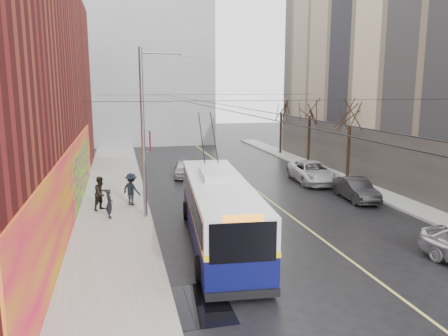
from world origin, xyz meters
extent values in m
plane|color=black|center=(0.00, 0.00, 0.00)|extent=(140.00, 140.00, 0.00)
cube|color=gray|center=(-8.00, 12.00, 0.07)|extent=(4.00, 60.00, 0.15)
cube|color=gray|center=(9.00, 12.00, 0.07)|extent=(2.00, 60.00, 0.15)
cube|color=#BFB74C|center=(1.50, 14.00, 0.00)|extent=(0.12, 50.00, 0.01)
cube|color=#E3AE05|center=(-9.96, 10.00, 2.00)|extent=(0.08, 28.00, 4.00)
cube|color=#9E055C|center=(-9.92, 16.00, 1.60)|extent=(0.06, 12.00, 3.20)
cube|color=#4C4742|center=(9.97, 14.00, 2.00)|extent=(0.06, 36.00, 4.00)
cube|color=gray|center=(-6.00, 45.00, 9.00)|extent=(20.00, 12.00, 18.00)
cylinder|color=slate|center=(-6.30, 10.00, 4.50)|extent=(0.20, 0.20, 9.00)
cube|color=#5B0D1B|center=(-5.95, 10.00, 4.20)|extent=(0.04, 0.60, 1.10)
cylinder|color=slate|center=(-5.10, 10.00, 8.70)|extent=(2.40, 0.10, 0.10)
cube|color=slate|center=(-4.00, 10.00, 8.60)|extent=(0.50, 0.22, 0.12)
cylinder|color=black|center=(-3.80, 15.00, 6.20)|extent=(0.02, 60.00, 0.02)
cylinder|color=black|center=(-2.80, 15.00, 6.20)|extent=(0.02, 60.00, 0.02)
cylinder|color=black|center=(0.00, 6.00, 6.40)|extent=(18.00, 0.02, 0.02)
cylinder|color=black|center=(0.00, 22.00, 6.40)|extent=(18.00, 0.02, 0.02)
cylinder|color=black|center=(9.00, 16.00, 2.10)|extent=(0.24, 0.24, 4.20)
cylinder|color=black|center=(9.00, 23.00, 2.24)|extent=(0.24, 0.24, 4.48)
cylinder|color=black|center=(9.00, 30.00, 2.18)|extent=(0.24, 0.24, 4.37)
cube|color=black|center=(-5.30, 0.07, 0.00)|extent=(2.17, 3.04, 0.01)
ellipsoid|color=slate|center=(-3.33, 8.72, 6.45)|extent=(0.44, 0.20, 0.12)
ellipsoid|color=slate|center=(-1.08, 11.32, 8.40)|extent=(0.44, 0.20, 0.12)
ellipsoid|color=slate|center=(-2.68, 11.14, 5.84)|extent=(0.44, 0.20, 0.12)
cube|color=#080B42|center=(-3.29, 5.47, 0.91)|extent=(3.51, 11.68, 1.44)
cube|color=silver|center=(-3.29, 5.47, 2.25)|extent=(3.51, 11.68, 1.25)
cube|color=yellow|center=(-3.29, 5.47, 1.63)|extent=(3.56, 11.72, 0.21)
cube|color=black|center=(-3.81, -0.26, 2.11)|extent=(2.20, 0.24, 1.34)
cube|color=black|center=(-2.78, 11.21, 2.11)|extent=(2.20, 0.24, 1.15)
cube|color=black|center=(-4.55, 5.59, 2.16)|extent=(0.98, 10.50, 0.96)
cube|color=black|center=(-2.03, 5.36, 2.16)|extent=(0.98, 10.50, 0.96)
cube|color=silver|center=(-3.21, 6.43, 3.02)|extent=(1.59, 2.98, 0.29)
cube|color=black|center=(-3.81, -0.30, 0.34)|extent=(2.49, 0.34, 0.29)
cylinder|color=black|center=(-4.88, 1.77, 0.48)|extent=(0.37, 0.98, 0.96)
cylinder|color=black|center=(-2.40, 1.54, 0.48)|extent=(0.37, 0.98, 0.96)
cylinder|color=black|center=(-4.19, 9.40, 0.48)|extent=(0.37, 0.98, 0.96)
cylinder|color=black|center=(-1.71, 9.18, 0.48)|extent=(0.37, 0.98, 0.96)
cylinder|color=black|center=(-3.24, 9.80, 4.41)|extent=(0.36, 3.32, 2.36)
cylinder|color=black|center=(-2.57, 9.74, 4.41)|extent=(0.36, 3.32, 2.36)
imported|color=#252427|center=(6.80, 10.97, 0.69)|extent=(1.75, 4.27, 1.37)
imported|color=silver|center=(6.35, 16.36, 0.78)|extent=(3.05, 5.81, 1.56)
imported|color=#ADADB2|center=(-2.65, 20.66, 0.67)|extent=(2.07, 4.08, 1.33)
imported|color=black|center=(-8.17, 10.12, 0.93)|extent=(0.47, 0.63, 1.57)
imported|color=black|center=(-8.64, 11.85, 1.11)|extent=(1.17, 1.18, 1.92)
imported|color=black|center=(-6.94, 12.52, 1.10)|extent=(1.37, 1.36, 1.90)
camera|label=1|loc=(-7.51, -12.99, 7.00)|focal=35.00mm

